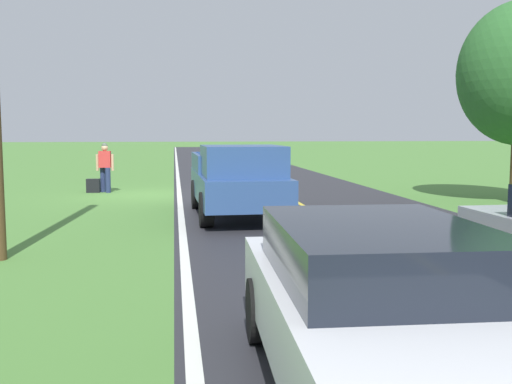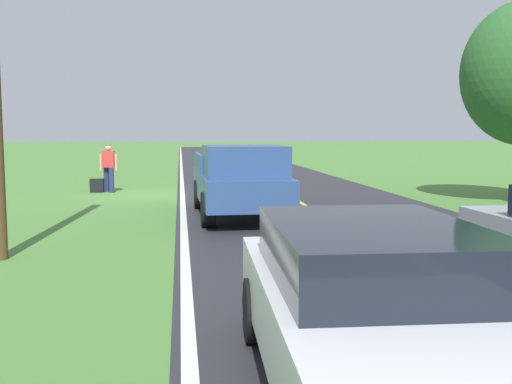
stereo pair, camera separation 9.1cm
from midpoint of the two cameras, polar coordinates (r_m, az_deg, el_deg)
name	(u,v)px [view 1 (the left image)]	position (r m, az deg, el deg)	size (l,w,h in m)	color
ground_plane	(144,195)	(20.41, -10.94, -0.27)	(200.00, 200.00, 0.00)	#4C7F38
road_surface	(281,193)	(20.71, 2.29, -0.07)	(7.44, 120.00, 0.00)	#28282D
lane_edge_line	(179,194)	(20.38, -7.55, -0.21)	(0.16, 117.60, 0.00)	silver
lane_centre_line	(281,193)	(20.71, 2.29, -0.07)	(0.14, 117.60, 0.00)	gold
hitchhiker_walking	(105,165)	(21.48, -14.48, 2.57)	(0.62, 0.52, 1.75)	navy
suitcase_carried	(93,186)	(21.53, -15.56, 0.59)	(0.20, 0.46, 0.49)	black
pickup_truck_passing	(238,179)	(14.77, -1.96, 1.27)	(2.20, 5.45, 1.82)	#2D4C84
sedan_ahead_same_lane	(382,306)	(4.95, 11.57, -10.74)	(2.04, 4.46, 1.41)	silver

